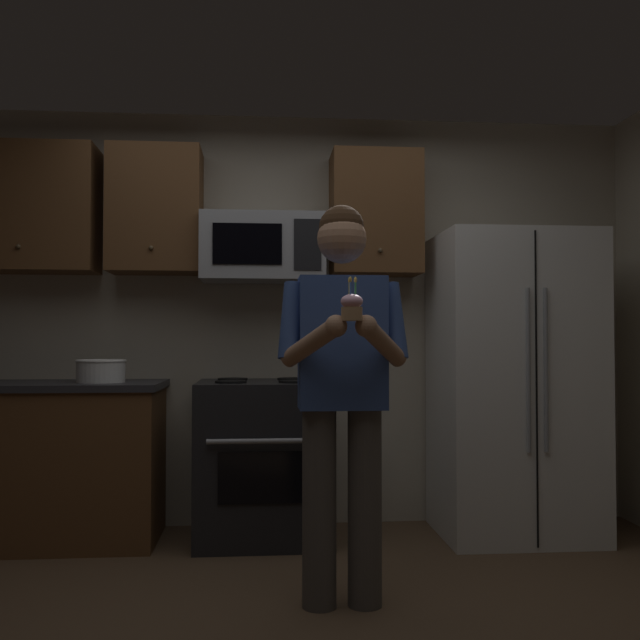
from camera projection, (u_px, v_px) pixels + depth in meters
ground_plane at (301, 633)px, 2.83m from camera, size 6.00×6.00×0.00m
wall_back at (286, 319)px, 4.61m from camera, size 4.40×0.10×2.60m
oven_range at (262, 460)px, 4.19m from camera, size 0.76×0.70×0.93m
microwave at (263, 248)px, 4.34m from camera, size 0.74×0.41×0.40m
refrigerator at (513, 384)px, 4.29m from camera, size 0.90×0.75×1.80m
cabinet_row_upper at (168, 211)px, 4.35m from camera, size 2.78×0.36×0.76m
counter_left at (35, 462)px, 4.10m from camera, size 1.44×0.66×0.92m
bowl_large_white at (101, 370)px, 4.10m from camera, size 0.28×0.28×0.13m
person at (342, 378)px, 3.13m from camera, size 0.60×0.48×1.76m
cupcake at (352, 307)px, 2.81m from camera, size 0.09×0.09×0.17m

